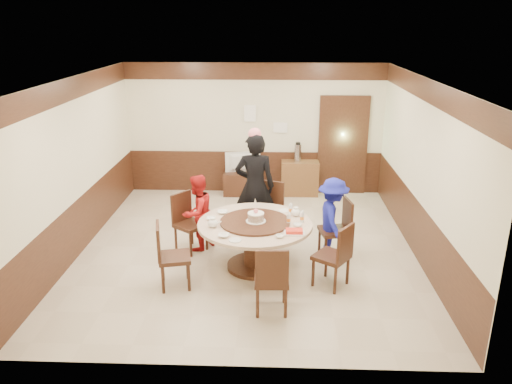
{
  "coord_description": "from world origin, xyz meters",
  "views": [
    {
      "loc": [
        0.43,
        -7.59,
        3.66
      ],
      "look_at": [
        0.15,
        -0.25,
        1.1
      ],
      "focal_mm": 35.0,
      "sensor_mm": 36.0,
      "label": 1
    }
  ],
  "objects_px": {
    "person_standing": "(255,187)",
    "person_red": "(198,213)",
    "birthday_cake": "(256,217)",
    "side_cabinet": "(300,178)",
    "shrimp_platter": "(294,232)",
    "television": "(243,163)",
    "thermos": "(298,153)",
    "person_blue": "(333,219)",
    "banquet_table": "(255,236)",
    "tv_stand": "(243,183)"
  },
  "relations": [
    {
      "from": "person_blue",
      "to": "birthday_cake",
      "type": "xyz_separation_m",
      "value": [
        -1.2,
        -0.45,
        0.19
      ]
    },
    {
      "from": "person_standing",
      "to": "person_red",
      "type": "bearing_deg",
      "value": 27.72
    },
    {
      "from": "thermos",
      "to": "tv_stand",
      "type": "bearing_deg",
      "value": -178.53
    },
    {
      "from": "banquet_table",
      "to": "television",
      "type": "height_order",
      "value": "television"
    },
    {
      "from": "television",
      "to": "side_cabinet",
      "type": "distance_m",
      "value": 1.28
    },
    {
      "from": "person_blue",
      "to": "birthday_cake",
      "type": "bearing_deg",
      "value": 103.98
    },
    {
      "from": "person_blue",
      "to": "television",
      "type": "xyz_separation_m",
      "value": [
        -1.61,
        2.98,
        0.06
      ]
    },
    {
      "from": "shrimp_platter",
      "to": "tv_stand",
      "type": "xyz_separation_m",
      "value": [
        -0.97,
        3.79,
        -0.53
      ]
    },
    {
      "from": "banquet_table",
      "to": "birthday_cake",
      "type": "bearing_deg",
      "value": -56.69
    },
    {
      "from": "banquet_table",
      "to": "tv_stand",
      "type": "xyz_separation_m",
      "value": [
        -0.39,
        3.4,
        -0.28
      ]
    },
    {
      "from": "shrimp_platter",
      "to": "tv_stand",
      "type": "distance_m",
      "value": 3.95
    },
    {
      "from": "person_standing",
      "to": "birthday_cake",
      "type": "bearing_deg",
      "value": 91.81
    },
    {
      "from": "banquet_table",
      "to": "person_blue",
      "type": "distance_m",
      "value": 1.29
    },
    {
      "from": "birthday_cake",
      "to": "tv_stand",
      "type": "height_order",
      "value": "birthday_cake"
    },
    {
      "from": "television",
      "to": "thermos",
      "type": "bearing_deg",
      "value": 170.83
    },
    {
      "from": "shrimp_platter",
      "to": "thermos",
      "type": "bearing_deg",
      "value": 86.99
    },
    {
      "from": "side_cabinet",
      "to": "thermos",
      "type": "height_order",
      "value": "thermos"
    },
    {
      "from": "television",
      "to": "side_cabinet",
      "type": "relative_size",
      "value": 0.95
    },
    {
      "from": "banquet_table",
      "to": "person_standing",
      "type": "height_order",
      "value": "person_standing"
    },
    {
      "from": "person_blue",
      "to": "side_cabinet",
      "type": "xyz_separation_m",
      "value": [
        -0.38,
        3.01,
        -0.29
      ]
    },
    {
      "from": "person_red",
      "to": "television",
      "type": "xyz_separation_m",
      "value": [
        0.58,
        2.76,
        0.08
      ]
    },
    {
      "from": "tv_stand",
      "to": "banquet_table",
      "type": "bearing_deg",
      "value": -83.44
    },
    {
      "from": "shrimp_platter",
      "to": "banquet_table",
      "type": "bearing_deg",
      "value": 146.3
    },
    {
      "from": "tv_stand",
      "to": "thermos",
      "type": "bearing_deg",
      "value": 1.47
    },
    {
      "from": "person_standing",
      "to": "person_red",
      "type": "height_order",
      "value": "person_standing"
    },
    {
      "from": "shrimp_platter",
      "to": "television",
      "type": "xyz_separation_m",
      "value": [
        -0.97,
        3.79,
        -0.06
      ]
    },
    {
      "from": "shrimp_platter",
      "to": "person_standing",
      "type": "bearing_deg",
      "value": 112.09
    },
    {
      "from": "person_blue",
      "to": "tv_stand",
      "type": "relative_size",
      "value": 1.55
    },
    {
      "from": "thermos",
      "to": "shrimp_platter",
      "type": "bearing_deg",
      "value": -93.01
    },
    {
      "from": "person_red",
      "to": "thermos",
      "type": "height_order",
      "value": "person_red"
    },
    {
      "from": "birthday_cake",
      "to": "television",
      "type": "bearing_deg",
      "value": 96.74
    },
    {
      "from": "shrimp_platter",
      "to": "television",
      "type": "relative_size",
      "value": 0.39
    },
    {
      "from": "person_blue",
      "to": "shrimp_platter",
      "type": "distance_m",
      "value": 1.04
    },
    {
      "from": "person_standing",
      "to": "person_red",
      "type": "distance_m",
      "value": 1.09
    },
    {
      "from": "banquet_table",
      "to": "side_cabinet",
      "type": "height_order",
      "value": "banquet_table"
    },
    {
      "from": "television",
      "to": "birthday_cake",
      "type": "bearing_deg",
      "value": 86.11
    },
    {
      "from": "side_cabinet",
      "to": "thermos",
      "type": "distance_m",
      "value": 0.57
    },
    {
      "from": "person_blue",
      "to": "person_standing",
      "type": "bearing_deg",
      "value": 53.48
    },
    {
      "from": "tv_stand",
      "to": "television",
      "type": "xyz_separation_m",
      "value": [
        -0.0,
        0.0,
        0.47
      ]
    },
    {
      "from": "person_red",
      "to": "person_blue",
      "type": "relative_size",
      "value": 0.97
    },
    {
      "from": "banquet_table",
      "to": "person_standing",
      "type": "bearing_deg",
      "value": 92.42
    },
    {
      "from": "banquet_table",
      "to": "birthday_cake",
      "type": "height_order",
      "value": "birthday_cake"
    },
    {
      "from": "side_cabinet",
      "to": "birthday_cake",
      "type": "bearing_deg",
      "value": -103.41
    },
    {
      "from": "banquet_table",
      "to": "tv_stand",
      "type": "distance_m",
      "value": 3.44
    },
    {
      "from": "birthday_cake",
      "to": "side_cabinet",
      "type": "xyz_separation_m",
      "value": [
        0.82,
        3.45,
        -0.48
      ]
    },
    {
      "from": "banquet_table",
      "to": "television",
      "type": "xyz_separation_m",
      "value": [
        -0.39,
        3.4,
        0.19
      ]
    },
    {
      "from": "banquet_table",
      "to": "person_red",
      "type": "height_order",
      "value": "person_red"
    },
    {
      "from": "person_standing",
      "to": "thermos",
      "type": "distance_m",
      "value": 2.42
    },
    {
      "from": "television",
      "to": "thermos",
      "type": "xyz_separation_m",
      "value": [
        1.17,
        0.03,
        0.22
      ]
    },
    {
      "from": "side_cabinet",
      "to": "person_red",
      "type": "bearing_deg",
      "value": -123.0
    }
  ]
}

